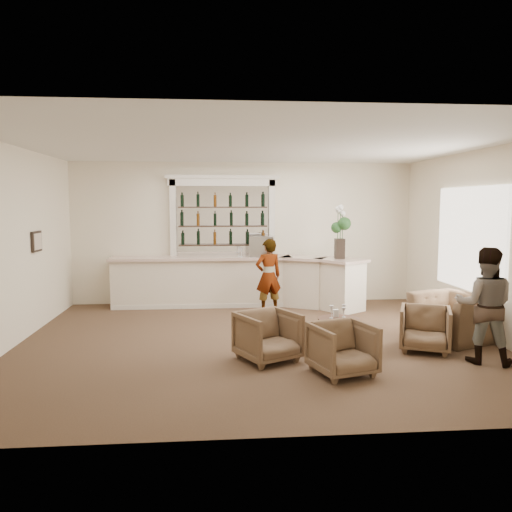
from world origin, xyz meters
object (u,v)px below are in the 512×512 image
Objects in this scene: sommelier at (268,276)px; armchair_right at (425,329)px; guest at (485,305)px; cocktail_table at (339,334)px; armchair_center at (343,349)px; armchair_left at (268,336)px; flower_vase at (340,229)px; bar_counter at (238,281)px; espresso_machine at (262,246)px; armchair_far at (453,317)px.

sommelier reaches higher than armchair_right.
guest is 2.19× the size of armchair_right.
cocktail_table is 0.87× the size of armchair_right.
armchair_left is at bearing 126.53° from armchair_center.
flower_vase is at bearing 169.51° from sommelier.
armchair_center is (1.20, -4.72, -0.22)m from bar_counter.
armchair_right is (2.19, -3.02, -0.44)m from sommelier.
sommelier is at bearing 149.09° from armchair_right.
bar_counter is 10.78× the size of espresso_machine.
bar_counter is 4.03m from armchair_left.
guest is (1.96, -0.85, 0.61)m from cocktail_table.
cocktail_table is 1.22m from armchair_center.
cocktail_table is at bearing 1.79° from guest.
espresso_machine reaches higher than armchair_far.
armchair_left is (0.24, -4.02, -0.20)m from bar_counter.
bar_counter is at bearing 165.33° from flower_vase.
bar_counter is 7.31× the size of armchair_right.
cocktail_table is at bearing -4.94° from armchair_left.
sommelier is 3.75m from armchair_right.
guest reaches higher than armchair_left.
flower_vase is at bearing -7.72° from espresso_machine.
sommelier is (-0.84, 2.81, 0.55)m from cocktail_table.
armchair_right is 1.47× the size of espresso_machine.
guest reaches higher than armchair_right.
espresso_machine is at bearing 144.56° from armchair_right.
bar_counter is at bearing -64.85° from sommelier.
cocktail_table is at bearing -64.70° from espresso_machine.
armchair_far is (3.56, -3.12, -0.18)m from bar_counter.
armchair_center is 4.50m from flower_vase.
espresso_machine reaches higher than armchair_center.
armchair_far is (0.16, 1.24, -0.47)m from guest.
bar_counter is 2.58m from flower_vase.
cocktail_table is 2.98m from sommelier.
espresso_machine reaches higher than armchair_right.
sommelier is 1.88m from flower_vase.
guest is 1.47× the size of flower_vase.
armchair_right is at bearing 14.08° from armchair_center.
sommelier is at bearing -27.43° from guest.
guest is (2.80, -3.65, 0.06)m from sommelier.
armchair_far is (2.11, 0.40, 0.14)m from cocktail_table.
espresso_machine is at bearing -2.43° from bar_counter.
sommelier is 0.93× the size of guest.
armchair_right is 0.65× the size of armchair_far.
sommelier is 2.02× the size of armchair_center.
bar_counter is 0.96m from espresso_machine.
espresso_machine reaches higher than cocktail_table.
armchair_left is at bearing -83.53° from espresso_machine.
armchair_left is 4.13m from espresso_machine.
armchair_right is (2.56, 0.29, -0.02)m from armchair_left.
sommelier is 4.60m from guest.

